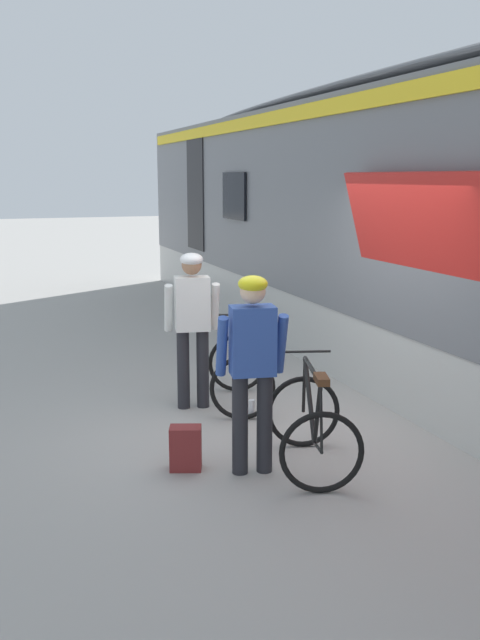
# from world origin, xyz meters

# --- Properties ---
(ground_plane) EXTENTS (80.00, 80.00, 0.00)m
(ground_plane) POSITION_xyz_m (0.00, 0.00, 0.00)
(ground_plane) COLOR #A09E99
(cyclist_near_in_white) EXTENTS (0.65, 0.38, 1.76)m
(cyclist_near_in_white) POSITION_xyz_m (-0.72, 1.09, 1.05)
(cyclist_near_in_white) COLOR #232328
(cyclist_near_in_white) RESTS_ON ground
(cyclist_far_in_blue) EXTENTS (0.65, 0.38, 1.76)m
(cyclist_far_in_blue) POSITION_xyz_m (-0.74, -0.80, 1.05)
(cyclist_far_in_blue) COLOR #232328
(cyclist_far_in_blue) RESTS_ON ground
(bicycle_near_white) EXTENTS (0.99, 1.23, 0.99)m
(bicycle_near_white) POSITION_xyz_m (-0.20, 0.98, 0.40)
(bicycle_near_white) COLOR black
(bicycle_near_white) RESTS_ON ground
(bicycle_far_black) EXTENTS (0.99, 1.23, 0.99)m
(bicycle_far_black) POSITION_xyz_m (-0.21, -0.92, 0.40)
(bicycle_far_black) COLOR black
(bicycle_far_black) RESTS_ON ground
(backpack_on_platform) EXTENTS (0.32, 0.26, 0.40)m
(backpack_on_platform) POSITION_xyz_m (-1.28, -0.55, 0.20)
(backpack_on_platform) COLOR maroon
(backpack_on_platform) RESTS_ON ground
(water_bottle_near_the_bikes) EXTENTS (0.07, 0.07, 0.20)m
(water_bottle_near_the_bikes) POSITION_xyz_m (-0.22, 0.54, 0.10)
(water_bottle_near_the_bikes) COLOR silver
(water_bottle_near_the_bikes) RESTS_ON ground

